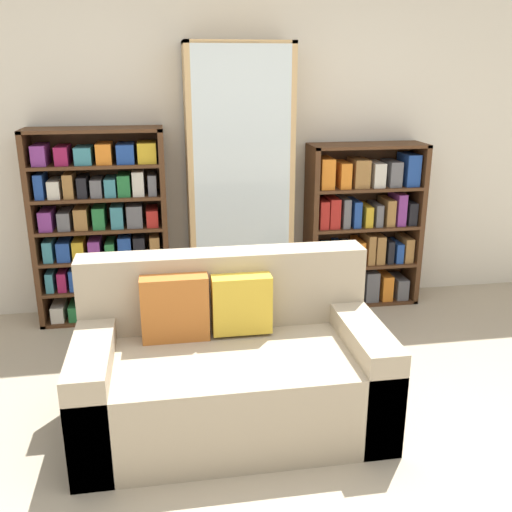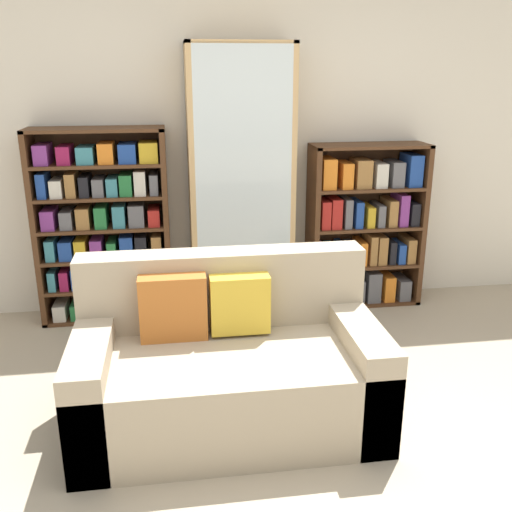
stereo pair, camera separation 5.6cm
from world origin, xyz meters
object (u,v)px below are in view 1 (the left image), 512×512
display_cabinet (239,184)px  bookshelf_right (363,228)px  bookshelf_left (103,230)px  wine_bottle (326,324)px  couch (230,368)px

display_cabinet → bookshelf_right: bearing=0.9°
bookshelf_left → bookshelf_right: bookshelf_left is taller
display_cabinet → wine_bottle: 1.25m
bookshelf_right → wine_bottle: 1.03m
couch → wine_bottle: 1.09m
couch → bookshelf_right: (1.27, 1.52, 0.32)m
couch → display_cabinet: bearing=80.1°
couch → bookshelf_right: size_ratio=1.23×
bookshelf_left → display_cabinet: size_ratio=0.71×
wine_bottle → bookshelf_left: bearing=153.5°
display_cabinet → wine_bottle: size_ratio=5.08×
wine_bottle → display_cabinet: bearing=123.7°
bookshelf_left → wine_bottle: bearing=-26.5°
bookshelf_left → bookshelf_right: (2.04, -0.00, -0.08)m
couch → wine_bottle: bearing=45.0°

